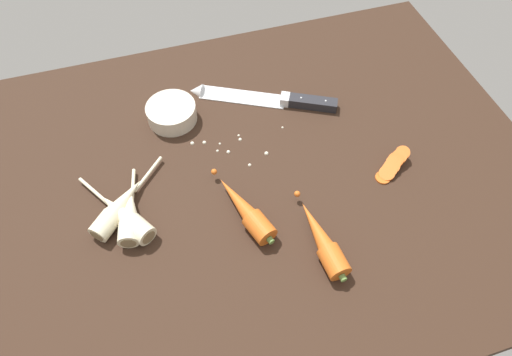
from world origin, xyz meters
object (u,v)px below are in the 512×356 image
Objects in this scene: whole_carrot at (246,210)px; carrot_slice_stack at (393,165)px; parsnip_front at (130,217)px; parsnip_mid_right at (124,216)px; prep_bowl at (172,112)px; whole_carrot_second at (322,240)px; chefs_knife at (260,98)px; parsnip_mid_left at (119,208)px.

whole_carrot is 2.14× the size of carrot_slice_stack.
whole_carrot is 1.11× the size of parsnip_front.
parsnip_mid_right is (-0.98, 0.40, -0.00)cm from parsnip_front.
parsnip_front is at bearing -117.57° from prep_bowl.
whole_carrot_second reaches higher than prep_bowl.
whole_carrot_second is at bearing -62.69° from prep_bowl.
parsnip_front is at bearing -144.15° from chefs_knife.
parsnip_front is 53.44cm from carrot_slice_stack.
chefs_knife is 41.53cm from parsnip_mid_right.
parsnip_front is 0.92× the size of parsnip_mid_right.
prep_bowl is (12.51, 23.96, 0.17)cm from parsnip_front.
whole_carrot is 0.98× the size of whole_carrot_second.
prep_bowl is at bearing 56.27° from parsnip_mid_left.
parsnip_front is (-33.18, -23.97, 1.33)cm from chefs_knife.
parsnip_front and parsnip_mid_left have the same top height.
parsnip_front is (-32.76, 15.27, -0.12)cm from whole_carrot_second.
chefs_knife is 40.96cm from parsnip_front.
prep_bowl is (-40.83, 27.05, 0.96)cm from carrot_slice_stack.
parsnip_mid_left is 25.62cm from prep_bowl.
prep_bowl is at bearing 60.20° from parsnip_mid_right.
carrot_slice_stack is 48.99cm from prep_bowl.
chefs_knife is 1.69× the size of whole_carrot.
whole_carrot_second is 44.15cm from prep_bowl.
chefs_knife is 2.95× the size of prep_bowl.
chefs_knife is at bearing 67.55° from whole_carrot.
whole_carrot_second is 1.79× the size of prep_bowl.
prep_bowl reaches higher than carrot_slice_stack.
whole_carrot_second is at bearing -27.46° from parsnip_mid_left.
whole_carrot_second is (-0.42, -39.24, 1.45)cm from chefs_knife.
whole_carrot is 32.22cm from carrot_slice_stack.
parsnip_mid_left reaches higher than carrot_slice_stack.
whole_carrot is at bearing -176.53° from carrot_slice_stack.
parsnip_front is 1.06cm from parsnip_mid_right.
chefs_knife is 1.71× the size of parsnip_mid_right.
carrot_slice_stack is 0.81× the size of prep_bowl.
whole_carrot reaches higher than chefs_knife.
whole_carrot reaches higher than prep_bowl.
parsnip_mid_left is (-34.48, 17.92, -0.12)cm from whole_carrot_second.
prep_bowl is at bearing 146.47° from carrot_slice_stack.
parsnip_mid_right is at bearing -119.80° from prep_bowl.
whole_carrot reaches higher than carrot_slice_stack.
whole_carrot is at bearing -13.81° from parsnip_mid_right.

